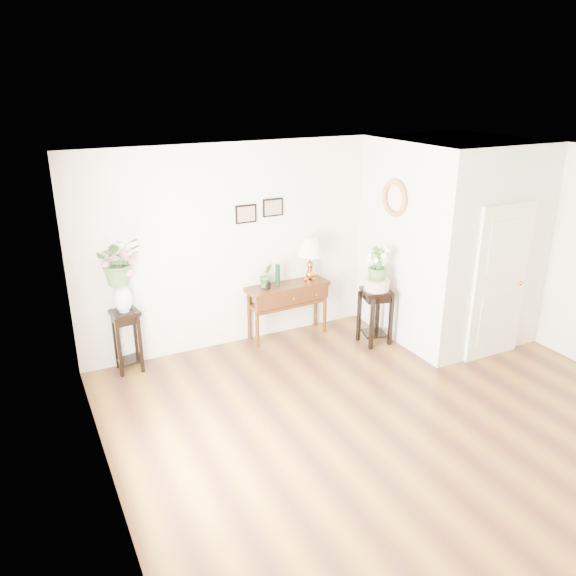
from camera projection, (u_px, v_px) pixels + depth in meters
floor at (401, 423)px, 6.16m from camera, size 6.00×5.50×0.02m
ceiling at (422, 166)px, 5.18m from camera, size 6.00×5.50×0.02m
wall_back at (288, 240)px, 7.97m from camera, size 6.00×0.02×2.80m
wall_left at (105, 371)px, 4.41m from camera, size 0.02×5.50×2.80m
partition at (450, 239)px, 8.04m from camera, size 1.80×1.95×2.80m
door at (500, 283)px, 7.33m from camera, size 0.90×0.05×2.10m
art_print_left at (246, 214)px, 7.53m from camera, size 0.30×0.02×0.25m
art_print_right at (273, 207)px, 7.68m from camera, size 0.30×0.02×0.25m
wall_ornament at (394, 198)px, 7.52m from camera, size 0.07×0.51×0.51m
console_table at (288, 310)px, 8.13m from camera, size 1.23×0.47×0.80m
table_lamp at (310, 258)px, 8.02m from camera, size 0.43×0.43×0.66m
green_vase at (278, 275)px, 7.86m from camera, size 0.09×0.09×0.32m
potted_plant at (266, 276)px, 7.79m from camera, size 0.19×0.16×0.35m
plant_stand_a at (128, 341)px, 7.16m from camera, size 0.37×0.37×0.83m
porcelain_vase at (122, 294)px, 6.94m from camera, size 0.30×0.30×0.41m
lily_arrangement at (118, 257)px, 6.77m from camera, size 0.55×0.47×0.60m
plant_stand_b at (375, 316)px, 7.92m from camera, size 0.47×0.47×0.81m
ceramic_bowl at (377, 284)px, 7.75m from camera, size 0.37×0.37×0.15m
narcissus at (378, 265)px, 7.65m from camera, size 0.33×0.33×0.49m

